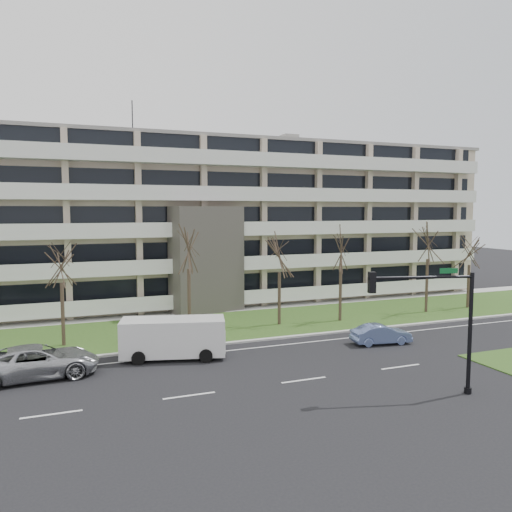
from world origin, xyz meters
name	(u,v)px	position (x,y,z in m)	size (l,w,h in m)	color
ground	(304,380)	(0.00, 0.00, 0.00)	(160.00, 160.00, 0.00)	black
grass_verge	(227,325)	(0.00, 13.00, 0.03)	(90.00, 10.00, 0.06)	#284617
curb	(250,341)	(0.00, 8.00, 0.06)	(90.00, 0.35, 0.12)	#B2B2AD
sidewalk	(207,311)	(0.00, 18.50, 0.04)	(90.00, 2.00, 0.08)	#B2B2AD
lane_edge_line	(258,348)	(0.00, 6.50, 0.01)	(90.00, 0.12, 0.01)	white
apartment_building	(187,221)	(-0.01, 25.32, 7.61)	(60.50, 15.10, 18.75)	#BAA991
silver_pickup	(38,362)	(-12.75, 5.36, 0.85)	(2.82, 6.11, 1.70)	#A8AAB0
blue_sedan	(381,334)	(7.83, 4.45, 0.64)	(1.36, 3.89, 1.28)	#6D83BE
white_van	(175,335)	(-5.37, 6.23, 1.40)	(6.38, 3.66, 2.33)	silver
traffic_signal	(436,314)	(4.79, -4.06, 3.90)	(5.06, 1.57, 6.02)	black
tree_2	(61,258)	(-11.48, 11.35, 5.67)	(3.65, 3.65, 7.30)	#382B21
tree_3	(188,243)	(-3.21, 11.48, 6.41)	(4.12, 4.12, 8.24)	#382B21
tree_4	(279,252)	(3.81, 11.78, 5.56)	(3.58, 3.58, 7.15)	#382B21
tree_5	(341,246)	(8.79, 11.24, 5.90)	(3.80, 3.80, 7.59)	#382B21
tree_6	(428,238)	(17.35, 11.50, 6.36)	(4.09, 4.09, 8.17)	#382B21
tree_7	(470,248)	(22.15, 11.76, 5.36)	(3.45, 3.45, 6.90)	#382B21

